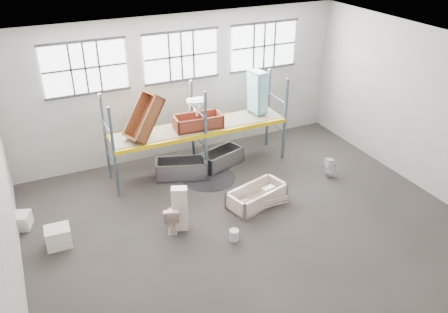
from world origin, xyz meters
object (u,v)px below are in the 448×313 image
carton_near (58,237)px  steel_tub_right (221,158)px  cistern_tall (180,209)px  toilet_white (330,168)px  bucket (234,235)px  rust_tub_flat (198,121)px  blue_tub_upright (257,92)px  bathtub_beige (257,196)px  toilet_beige (172,217)px  steel_tub_left (181,169)px

carton_near → steel_tub_right: bearing=20.9°
cistern_tall → toilet_white: bearing=28.4°
cistern_tall → carton_near: bearing=-169.5°
steel_tub_right → bucket: steel_tub_right is taller
rust_tub_flat → carton_near: 5.66m
steel_tub_right → blue_tub_upright: bearing=10.9°
bathtub_beige → toilet_beige: (-2.75, -0.10, 0.13)m
steel_tub_left → steel_tub_right: 1.56m
bathtub_beige → bucket: size_ratio=5.99×
toilet_white → bucket: bearing=-64.3°
bathtub_beige → carton_near: bearing=159.6°
toilet_white → rust_tub_flat: size_ratio=0.45×
bathtub_beige → toilet_white: 3.03m
steel_tub_right → carton_near: size_ratio=2.38×
cistern_tall → blue_tub_upright: bearing=60.0°
toilet_beige → bathtub_beige: bearing=-157.7°
blue_tub_upright → bucket: 5.65m
bathtub_beige → bucket: bathtub_beige is taller
toilet_white → rust_tub_flat: rust_tub_flat is taller
bathtub_beige → steel_tub_right: steel_tub_right is taller
bathtub_beige → rust_tub_flat: bearing=90.5°
cistern_tall → steel_tub_left: 2.92m
steel_tub_right → carton_near: 6.19m
bathtub_beige → cistern_tall: 2.58m
carton_near → toilet_white: bearing=-0.4°
rust_tub_flat → blue_tub_upright: blue_tub_upright is taller
toilet_white → rust_tub_flat: 4.67m
toilet_beige → rust_tub_flat: bearing=-104.7°
toilet_beige → blue_tub_upright: blue_tub_upright is taller
toilet_beige → bucket: toilet_beige is taller
steel_tub_left → rust_tub_flat: 1.69m
toilet_white → bathtub_beige: bearing=-77.6°
steel_tub_left → steel_tub_right: size_ratio=1.08×
bucket → bathtub_beige: bearing=42.5°
rust_tub_flat → carton_near: rust_tub_flat is taller
steel_tub_left → blue_tub_upright: bearing=8.4°
bathtub_beige → bucket: 1.91m
toilet_beige → cistern_tall: bearing=176.3°
cistern_tall → bucket: size_ratio=4.32×
toilet_beige → rust_tub_flat: size_ratio=0.51×
cistern_tall → blue_tub_upright: blue_tub_upright is taller
cistern_tall → steel_tub_right: cistern_tall is taller
cistern_tall → bucket: bearing=-21.7°
rust_tub_flat → bucket: size_ratio=5.11×
blue_tub_upright → carton_near: bearing=-161.1°
toilet_beige → carton_near: bearing=9.6°
steel_tub_left → blue_tub_upright: (3.07, 0.46, 2.09)m
toilet_white → carton_near: bearing=-85.8°
toilet_white → cistern_tall: bearing=-79.2°
steel_tub_left → cistern_tall: bearing=-110.6°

